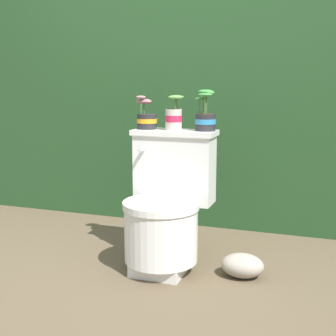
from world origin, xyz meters
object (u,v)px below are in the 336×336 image
Objects in this scene: toilet at (166,208)px; potted_plant_middle at (205,116)px; potted_plant_left at (146,118)px; garden_stone at (242,265)px; potted_plant_midleft at (174,116)px.

potted_plant_middle is at bearing 43.74° from toilet.
potted_plant_left is 0.99m from garden_stone.
potted_plant_midleft is 0.86× the size of garden_stone.
potted_plant_left reaches higher than garden_stone.
potted_plant_left is 0.18m from potted_plant_midleft.
potted_plant_left is 0.84× the size of garden_stone.
potted_plant_middle is at bearing 11.98° from potted_plant_midleft.
potted_plant_midleft is at bearing -168.02° from potted_plant_middle.
garden_stone is at bearing -1.12° from toilet.
toilet is 0.54m from potted_plant_left.
potted_plant_midleft reaches higher than potted_plant_left.
potted_plant_middle is (0.35, 0.02, 0.02)m from potted_plant_left.
potted_plant_middle is (0.17, 0.17, 0.51)m from toilet.
toilet is at bearing -90.19° from potted_plant_midleft.
toilet is 3.97× the size of potted_plant_left.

